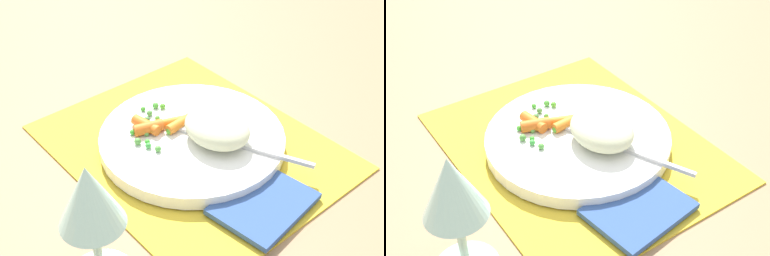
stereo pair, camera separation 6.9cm
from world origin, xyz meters
The scene contains 9 objects.
ground_plane centered at (0.00, 0.00, 0.00)m, with size 2.40×2.40×0.00m, color #997551.
placemat centered at (0.00, 0.00, 0.00)m, with size 0.41×0.33×0.01m, color gold.
plate centered at (0.00, 0.00, 0.02)m, with size 0.27×0.27×0.02m, color white.
rice_mound centered at (-0.03, -0.02, 0.05)m, with size 0.10×0.08×0.04m, color beige.
carrot_portion centered at (0.04, 0.03, 0.03)m, with size 0.06×0.09×0.02m.
pea_scatter centered at (0.05, 0.04, 0.03)m, with size 0.10×0.09×0.01m.
fork centered at (-0.05, -0.02, 0.03)m, with size 0.20×0.10×0.01m.
wine_glass centered at (-0.11, 0.23, 0.12)m, with size 0.08×0.08×0.16m.
napkin centered at (-0.15, 0.01, 0.01)m, with size 0.10×0.12×0.01m, color #33518C.
Camera 2 is at (-0.50, 0.34, 0.49)m, focal length 50.00 mm.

